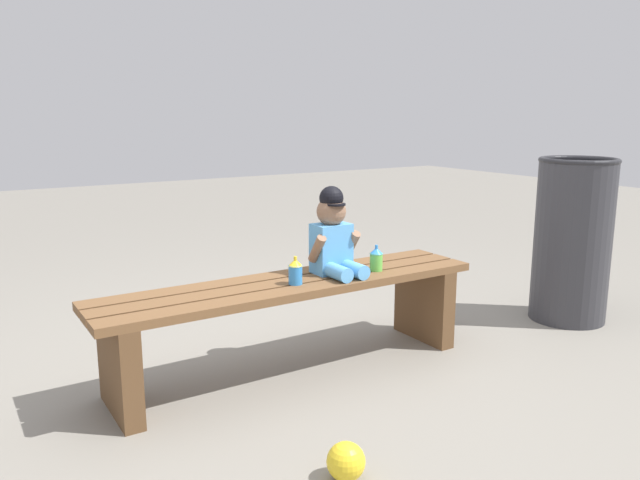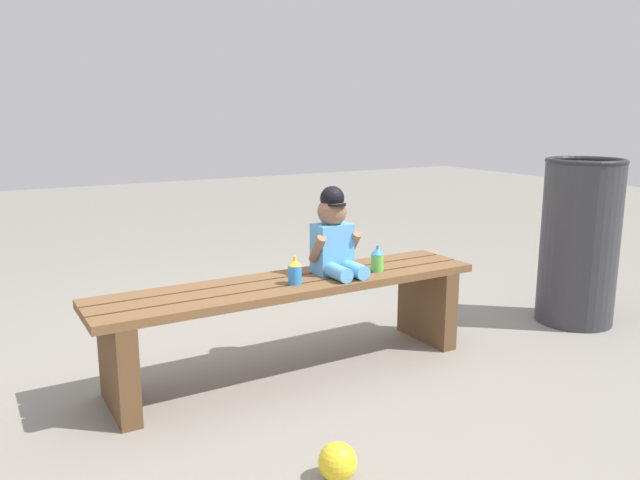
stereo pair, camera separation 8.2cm
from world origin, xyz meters
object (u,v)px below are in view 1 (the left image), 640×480
Objects in this scene: sippy_cup_right at (376,259)px; toy_ball at (346,461)px; park_bench at (293,308)px; child_figure at (333,236)px; trash_bin at (572,240)px; sippy_cup_left at (295,271)px.

toy_ball is (-0.70, -0.78, -0.42)m from sippy_cup_right.
park_bench is 14.45× the size of sippy_cup_right.
child_figure is 1.49m from trash_bin.
trash_bin reaches higher than sippy_cup_left.
trash_bin reaches higher than sippy_cup_right.
sippy_cup_left is at bearing 180.00° from sippy_cup_right.
sippy_cup_left reaches higher than park_bench.
trash_bin is (1.46, -0.21, -0.14)m from child_figure.
sippy_cup_right reaches higher than park_bench.
trash_bin is (1.97, 0.64, 0.40)m from toy_ball.
sippy_cup_right is 1.28m from trash_bin.
toy_ball is at bearing -120.87° from child_figure.
child_figure is 3.26× the size of sippy_cup_right.
sippy_cup_left and sippy_cup_right have the same top height.
sippy_cup_right is at bearing -8.05° from park_bench.
sippy_cup_right is at bearing 0.00° from sippy_cup_left.
sippy_cup_left is at bearing 175.39° from trash_bin.
trash_bin is (1.69, -0.20, 0.16)m from park_bench.
trash_bin is at bearing 17.97° from toy_ball.
sippy_cup_right is (0.20, -0.07, -0.12)m from child_figure.
sippy_cup_right is (0.42, -0.06, 0.19)m from park_bench.
park_bench is 0.46m from sippy_cup_right.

